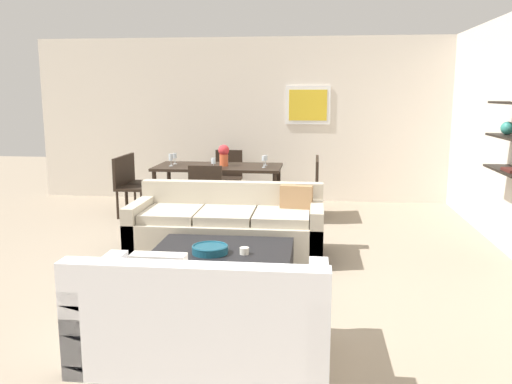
{
  "coord_description": "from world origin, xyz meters",
  "views": [
    {
      "loc": [
        0.84,
        -5.4,
        1.8
      ],
      "look_at": [
        0.21,
        0.2,
        0.75
      ],
      "focal_mm": 37.43,
      "sensor_mm": 36.0,
      "label": 1
    }
  ],
  "objects_px": {
    "wine_glass_foot": "(213,161)",
    "wine_glass_right_near": "(264,159)",
    "dining_chair_right_near": "(309,186)",
    "wine_glass_head": "(223,155)",
    "dining_table": "(219,171)",
    "dining_chair_left_far": "(136,179)",
    "candle_jar": "(244,251)",
    "dining_chair_foot": "(207,193)",
    "wine_glass_left_far": "(175,156)",
    "dining_chair_left_near": "(127,183)",
    "wine_glass_left_near": "(171,158)",
    "loveseat_white": "(204,317)",
    "dining_chair_right_far": "(309,182)",
    "decorative_bowl": "(210,249)",
    "centerpiece_vase": "(224,154)",
    "coffee_table": "(221,271)",
    "sofa_beige": "(228,229)",
    "wine_glass_right_far": "(265,158)",
    "dining_chair_head": "(228,174)"
  },
  "relations": [
    {
      "from": "sofa_beige",
      "to": "wine_glass_left_far",
      "type": "relative_size",
      "value": 13.05
    },
    {
      "from": "dining_chair_left_near",
      "to": "centerpiece_vase",
      "type": "height_order",
      "value": "centerpiece_vase"
    },
    {
      "from": "loveseat_white",
      "to": "wine_glass_left_far",
      "type": "distance_m",
      "value": 4.63
    },
    {
      "from": "dining_table",
      "to": "wine_glass_left_far",
      "type": "bearing_deg",
      "value": 170.94
    },
    {
      "from": "decorative_bowl",
      "to": "sofa_beige",
      "type": "bearing_deg",
      "value": 91.48
    },
    {
      "from": "sofa_beige",
      "to": "wine_glass_left_far",
      "type": "bearing_deg",
      "value": 119.5
    },
    {
      "from": "dining_chair_head",
      "to": "wine_glass_foot",
      "type": "relative_size",
      "value": 5.51
    },
    {
      "from": "sofa_beige",
      "to": "dining_chair_left_far",
      "type": "height_order",
      "value": "dining_chair_left_far"
    },
    {
      "from": "sofa_beige",
      "to": "decorative_bowl",
      "type": "bearing_deg",
      "value": -88.52
    },
    {
      "from": "sofa_beige",
      "to": "wine_glass_left_near",
      "type": "bearing_deg",
      "value": 122.39
    },
    {
      "from": "candle_jar",
      "to": "wine_glass_left_far",
      "type": "xyz_separation_m",
      "value": [
        -1.48,
        3.2,
        0.46
      ]
    },
    {
      "from": "wine_glass_right_far",
      "to": "loveseat_white",
      "type": "bearing_deg",
      "value": -90.06
    },
    {
      "from": "wine_glass_right_near",
      "to": "wine_glass_left_near",
      "type": "relative_size",
      "value": 0.93
    },
    {
      "from": "dining_chair_right_far",
      "to": "wine_glass_right_far",
      "type": "height_order",
      "value": "wine_glass_right_far"
    },
    {
      "from": "wine_glass_right_near",
      "to": "dining_chair_left_near",
      "type": "bearing_deg",
      "value": -177.46
    },
    {
      "from": "candle_jar",
      "to": "dining_chair_foot",
      "type": "height_order",
      "value": "dining_chair_foot"
    },
    {
      "from": "centerpiece_vase",
      "to": "wine_glass_right_far",
      "type": "bearing_deg",
      "value": 12.05
    },
    {
      "from": "decorative_bowl",
      "to": "wine_glass_right_near",
      "type": "bearing_deg",
      "value": 86.24
    },
    {
      "from": "dining_table",
      "to": "dining_chair_left_far",
      "type": "bearing_deg",
      "value": 171.53
    },
    {
      "from": "dining_chair_head",
      "to": "wine_glass_left_far",
      "type": "distance_m",
      "value": 1.07
    },
    {
      "from": "dining_chair_right_near",
      "to": "wine_glass_foot",
      "type": "xyz_separation_m",
      "value": [
        -1.32,
        -0.18,
        0.36
      ]
    },
    {
      "from": "loveseat_white",
      "to": "dining_chair_foot",
      "type": "xyz_separation_m",
      "value": [
        -0.68,
        3.43,
        0.21
      ]
    },
    {
      "from": "decorative_bowl",
      "to": "centerpiece_vase",
      "type": "distance_m",
      "value": 3.14
    },
    {
      "from": "dining_chair_right_near",
      "to": "dining_chair_head",
      "type": "bearing_deg",
      "value": 141.79
    },
    {
      "from": "coffee_table",
      "to": "dining_chair_foot",
      "type": "height_order",
      "value": "dining_chair_foot"
    },
    {
      "from": "dining_chair_head",
      "to": "wine_glass_foot",
      "type": "distance_m",
      "value": 1.27
    },
    {
      "from": "dining_table",
      "to": "wine_glass_left_far",
      "type": "relative_size",
      "value": 11.26
    },
    {
      "from": "dining_chair_left_far",
      "to": "decorative_bowl",
      "type": "bearing_deg",
      "value": -61.22
    },
    {
      "from": "coffee_table",
      "to": "dining_chair_foot",
      "type": "xyz_separation_m",
      "value": [
        -0.57,
        2.18,
        0.31
      ]
    },
    {
      "from": "loveseat_white",
      "to": "dining_chair_right_far",
      "type": "distance_m",
      "value": 4.53
    },
    {
      "from": "dining_chair_left_far",
      "to": "sofa_beige",
      "type": "bearing_deg",
      "value": -49.66
    },
    {
      "from": "dining_chair_right_far",
      "to": "dining_chair_left_far",
      "type": "relative_size",
      "value": 1.0
    },
    {
      "from": "wine_glass_foot",
      "to": "wine_glass_right_near",
      "type": "relative_size",
      "value": 0.96
    },
    {
      "from": "dining_chair_head",
      "to": "wine_glass_right_far",
      "type": "relative_size",
      "value": 5.86
    },
    {
      "from": "dining_chair_foot",
      "to": "loveseat_white",
      "type": "bearing_deg",
      "value": -78.85
    },
    {
      "from": "loveseat_white",
      "to": "centerpiece_vase",
      "type": "height_order",
      "value": "centerpiece_vase"
    },
    {
      "from": "sofa_beige",
      "to": "dining_chair_left_near",
      "type": "distance_m",
      "value": 2.47
    },
    {
      "from": "dining_chair_foot",
      "to": "wine_glass_left_far",
      "type": "xyz_separation_m",
      "value": [
        -0.68,
        0.95,
        0.36
      ]
    },
    {
      "from": "dining_chair_right_near",
      "to": "wine_glass_head",
      "type": "bearing_deg",
      "value": 156.51
    },
    {
      "from": "dining_chair_right_far",
      "to": "wine_glass_right_far",
      "type": "distance_m",
      "value": 0.74
    },
    {
      "from": "loveseat_white",
      "to": "wine_glass_right_far",
      "type": "relative_size",
      "value": 11.17
    },
    {
      "from": "coffee_table",
      "to": "sofa_beige",
      "type": "bearing_deg",
      "value": 96.01
    },
    {
      "from": "wine_glass_right_far",
      "to": "dining_chair_right_near",
      "type": "bearing_deg",
      "value": -25.41
    },
    {
      "from": "dining_chair_left_near",
      "to": "centerpiece_vase",
      "type": "bearing_deg",
      "value": 7.22
    },
    {
      "from": "dining_chair_right_far",
      "to": "wine_glass_foot",
      "type": "relative_size",
      "value": 5.51
    },
    {
      "from": "dining_chair_left_near",
      "to": "wine_glass_left_near",
      "type": "height_order",
      "value": "wine_glass_left_near"
    },
    {
      "from": "dining_table",
      "to": "dining_chair_left_far",
      "type": "relative_size",
      "value": 2.09
    },
    {
      "from": "wine_glass_left_far",
      "to": "wine_glass_right_near",
      "type": "bearing_deg",
      "value": -9.06
    },
    {
      "from": "dining_chair_foot",
      "to": "decorative_bowl",
      "type": "bearing_deg",
      "value": -77.85
    },
    {
      "from": "wine_glass_right_far",
      "to": "wine_glass_head",
      "type": "bearing_deg",
      "value": 158.37
    }
  ]
}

